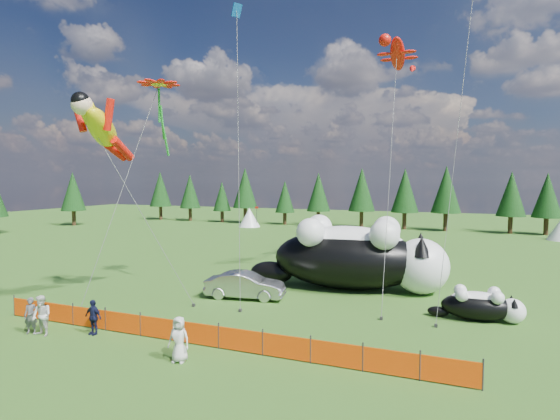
# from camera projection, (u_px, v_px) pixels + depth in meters

# --- Properties ---
(ground) EXTENTS (160.00, 160.00, 0.00)m
(ground) POSITION_uv_depth(u_px,v_px,m) (231.00, 324.00, 21.33)
(ground) COLOR #113B0A
(ground) RESTS_ON ground
(safety_fence) EXTENTS (22.06, 0.06, 1.10)m
(safety_fence) POSITION_uv_depth(u_px,v_px,m) (198.00, 334.00, 18.51)
(safety_fence) COLOR #262626
(safety_fence) RESTS_ON ground
(tree_line) EXTENTS (90.00, 4.00, 8.00)m
(tree_line) POSITION_uv_depth(u_px,v_px,m) (377.00, 201.00, 62.85)
(tree_line) COLOR black
(tree_line) RESTS_ON ground
(festival_tents) EXTENTS (50.00, 3.20, 2.80)m
(festival_tents) POSITION_uv_depth(u_px,v_px,m) (460.00, 225.00, 54.39)
(festival_tents) COLOR white
(festival_tents) RESTS_ON ground
(cat_large) EXTENTS (12.86, 5.36, 4.64)m
(cat_large) POSITION_uv_depth(u_px,v_px,m) (356.00, 255.00, 27.89)
(cat_large) COLOR black
(cat_large) RESTS_ON ground
(cat_small) EXTENTS (4.57, 1.81, 1.65)m
(cat_small) POSITION_uv_depth(u_px,v_px,m) (481.00, 305.00, 21.77)
(cat_small) COLOR black
(cat_small) RESTS_ON ground
(car) EXTENTS (4.92, 2.42, 1.55)m
(car) POSITION_uv_depth(u_px,v_px,m) (245.00, 285.00, 25.89)
(car) COLOR #B4B4B9
(car) RESTS_ON ground
(spectator_a) EXTENTS (0.71, 0.59, 1.67)m
(spectator_a) POSITION_uv_depth(u_px,v_px,m) (31.00, 316.00, 19.88)
(spectator_a) COLOR #555559
(spectator_a) RESTS_ON ground
(spectator_b) EXTENTS (0.93, 0.60, 1.84)m
(spectator_b) POSITION_uv_depth(u_px,v_px,m) (42.00, 316.00, 19.59)
(spectator_b) COLOR silver
(spectator_b) RESTS_ON ground
(spectator_c) EXTENTS (0.97, 0.55, 1.60)m
(spectator_c) POSITION_uv_depth(u_px,v_px,m) (93.00, 317.00, 19.80)
(spectator_c) COLOR black
(spectator_c) RESTS_ON ground
(spectator_e) EXTENTS (0.93, 0.66, 1.77)m
(spectator_e) POSITION_uv_depth(u_px,v_px,m) (179.00, 339.00, 16.81)
(spectator_e) COLOR silver
(spectator_e) RESTS_ON ground
(superhero_kite) EXTENTS (6.56, 5.27, 11.99)m
(superhero_kite) POSITION_uv_depth(u_px,v_px,m) (102.00, 129.00, 22.79)
(superhero_kite) COLOR #D5C50B
(superhero_kite) RESTS_ON ground
(gecko_kite) EXTENTS (3.01, 12.31, 18.11)m
(gecko_kite) POSITION_uv_depth(u_px,v_px,m) (398.00, 55.00, 29.81)
(gecko_kite) COLOR red
(gecko_kite) RESTS_ON ground
(flower_kite) EXTENTS (2.80, 6.69, 13.44)m
(flower_kite) POSITION_uv_depth(u_px,v_px,m) (159.00, 87.00, 24.78)
(flower_kite) COLOR red
(flower_kite) RESTS_ON ground
(diamond_kite_a) EXTENTS (3.17, 5.80, 18.96)m
(diamond_kite_a) POSITION_uv_depth(u_px,v_px,m) (237.00, 21.00, 27.59)
(diamond_kite_a) COLOR #0B53A9
(diamond_kite_a) RESTS_ON ground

